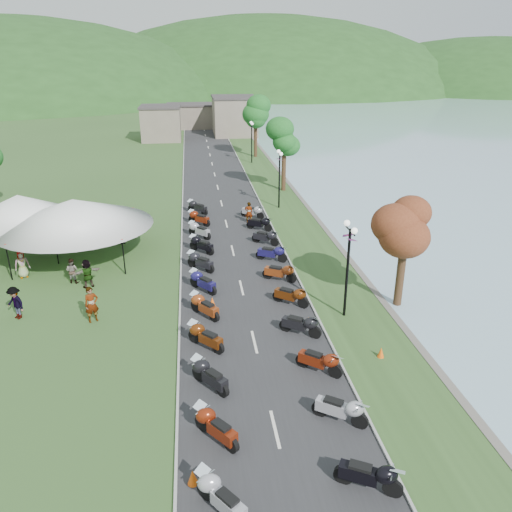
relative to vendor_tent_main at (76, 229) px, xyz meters
name	(u,v)px	position (x,y,z in m)	size (l,w,h in m)	color
road	(221,203)	(10.34, 11.71, -1.99)	(7.00, 120.00, 0.02)	#2D2D2F
hills_backdrop	(195,90)	(10.34, 171.71, -2.00)	(360.00, 120.00, 76.00)	#285621
far_building	(193,118)	(8.34, 56.71, 0.50)	(18.00, 16.00, 5.00)	#7A6D5E
moto_row_left	(206,322)	(8.12, -11.00, -1.45)	(2.60, 41.89, 1.10)	#331411
moto_row_right	(295,309)	(12.68, -10.32, -1.45)	(2.60, 37.01, 1.10)	#331411
vendor_tent_main	(76,229)	(0.00, 0.00, 0.00)	(6.73, 6.73, 4.00)	white
vendor_tent_side	(22,223)	(-3.88, 1.59, 0.00)	(5.44, 5.44, 4.00)	white
tree_lakeside	(404,246)	(18.59, -9.44, 1.41)	(2.46, 2.46, 6.82)	#226F25
pedestrian_a	(94,321)	(2.42, -9.23, -2.00)	(0.70, 0.51, 1.92)	slate
pedestrian_b	(74,282)	(0.41, -4.24, -2.00)	(0.75, 0.41, 1.54)	slate
pedestrian_c	(18,318)	(-1.54, -8.40, -2.00)	(1.15, 0.47, 1.78)	slate
traffic_cone_near	(193,477)	(7.34, -20.42, -1.72)	(0.36, 0.36, 0.56)	#F2590C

